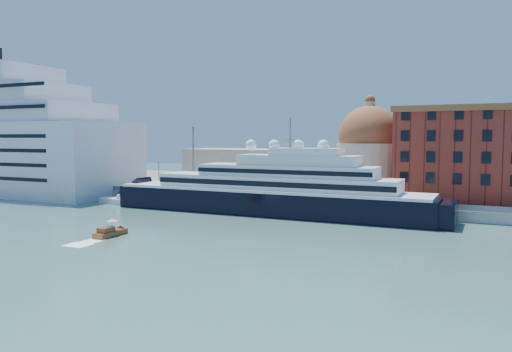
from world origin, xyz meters
The scene contains 10 objects.
ground centered at (0.00, 0.00, 0.00)m, with size 400.00×400.00×0.00m, color #3A6460.
quay centered at (0.00, 34.00, 1.25)m, with size 180.00×10.00×2.50m, color gray.
land centered at (0.00, 75.00, 1.00)m, with size 260.00×72.00×2.00m, color slate.
quay_fence centered at (0.00, 29.50, 3.10)m, with size 180.00×0.10×1.20m, color slate.
superyacht centered at (3.89, 23.00, 4.44)m, with size 86.03×11.93×25.71m.
service_barge centered at (-35.90, 22.02, 0.78)m, with size 12.46×5.44×2.71m.
water_taxi centered at (-7.85, -13.56, 0.78)m, with size 2.44×6.89×3.25m.
warehouse centered at (52.00, 52.00, 13.79)m, with size 43.00×19.00×23.25m.
church centered at (6.39, 57.72, 10.91)m, with size 66.00×18.00×25.50m.
lamp_posts centered at (-12.67, 32.27, 9.84)m, with size 120.80×2.40×18.00m.
Camera 1 is at (53.41, -81.52, 17.61)m, focal length 35.00 mm.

